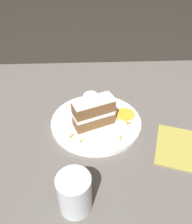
{
  "coord_description": "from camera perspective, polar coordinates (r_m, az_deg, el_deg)",
  "views": [
    {
      "loc": [
        -0.07,
        -0.61,
        0.51
      ],
      "look_at": [
        -0.05,
        -0.05,
        0.07
      ],
      "focal_mm": 35.0,
      "sensor_mm": 36.0,
      "label": 1
    }
  ],
  "objects": [
    {
      "name": "drinking_glass",
      "position": [
        0.52,
        -5.57,
        -20.73
      ],
      "size": [
        0.08,
        0.08,
        0.1
      ],
      "color": "silver",
      "rests_on": "dining_table"
    },
    {
      "name": "carrot_shreds_scatter",
      "position": [
        0.73,
        1.75,
        -2.39
      ],
      "size": [
        0.21,
        0.19,
        0.0
      ],
      "color": "orange",
      "rests_on": "plate"
    },
    {
      "name": "cake_slice",
      "position": [
        0.69,
        -0.64,
        -0.09
      ],
      "size": [
        0.14,
        0.1,
        0.1
      ],
      "rotation": [
        0.0,
        0.0,
        1.96
      ],
      "color": "brown",
      "rests_on": "plate"
    },
    {
      "name": "ground_plane",
      "position": [
        0.8,
        3.14,
        -1.75
      ],
      "size": [
        6.0,
        6.0,
        0.0
      ],
      "primitive_type": "plane",
      "color": "black",
      "rests_on": "ground"
    },
    {
      "name": "dining_table",
      "position": [
        0.79,
        3.17,
        -1.16
      ],
      "size": [
        1.1,
        0.85,
        0.02
      ],
      "primitive_type": "cube",
      "color": "#56514C",
      "rests_on": "ground"
    },
    {
      "name": "orange_garnish",
      "position": [
        0.76,
        7.62,
        -0.57
      ],
      "size": [
        0.07,
        0.07,
        0.0
      ],
      "primitive_type": "cylinder",
      "color": "orange",
      "rests_on": "plate"
    },
    {
      "name": "cream_dollop",
      "position": [
        0.8,
        -1.31,
        3.8
      ],
      "size": [
        0.06,
        0.06,
        0.05
      ],
      "primitive_type": "ellipsoid",
      "color": "white",
      "rests_on": "plate"
    },
    {
      "name": "plate",
      "position": [
        0.74,
        -0.0,
        -2.52
      ],
      "size": [
        0.3,
        0.3,
        0.01
      ],
      "primitive_type": "cylinder",
      "color": "white",
      "rests_on": "dining_table"
    }
  ]
}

